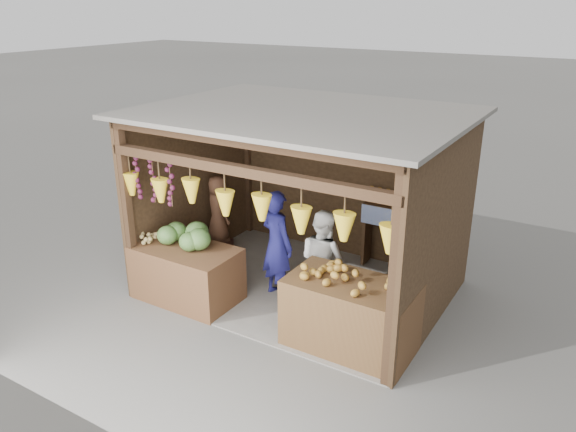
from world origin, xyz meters
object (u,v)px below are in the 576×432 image
object	(u,v)px
counter_right	(350,315)
counter_left	(187,273)
man_standing	(277,245)
woman_standing	(323,260)
vendor_seated	(218,209)

from	to	relation	value
counter_right	counter_left	bearing A→B (deg)	-177.81
counter_left	counter_right	xyz separation A→B (m)	(2.51, 0.10, 0.05)
counter_left	man_standing	xyz separation A→B (m)	(1.06, 0.73, 0.41)
woman_standing	vendor_seated	world-z (taller)	woman_standing
woman_standing	vendor_seated	bearing A→B (deg)	4.27
man_standing	woman_standing	size ratio (longest dim) A/B	1.12
counter_right	man_standing	size ratio (longest dim) A/B	0.96
man_standing	counter_right	bearing A→B (deg)	176.65
counter_right	man_standing	bearing A→B (deg)	156.39
counter_right	vendor_seated	size ratio (longest dim) A/B	1.40
counter_left	man_standing	world-z (taller)	man_standing
man_standing	vendor_seated	distance (m)	1.62
counter_left	woman_standing	xyz separation A→B (m)	(1.76, 0.78, 0.33)
woman_standing	vendor_seated	distance (m)	2.28
counter_left	woman_standing	world-z (taller)	woman_standing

